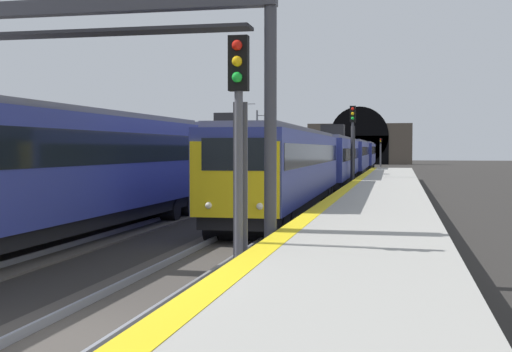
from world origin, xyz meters
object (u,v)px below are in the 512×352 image
Objects in this scene: train_main_approaching at (344,157)px; catenary_mast_far at (237,137)px; train_adjacent_platform at (230,158)px; railway_signal_mid at (353,141)px; railway_signal_far at (381,150)px; overhead_signal_gantry at (83,62)px; catenary_mast_near at (257,141)px; railway_signal_near at (239,140)px.

catenary_mast_far reaches higher than train_main_approaching.
train_adjacent_platform is 8.00× the size of catenary_mast_far.
catenary_mast_far reaches higher than railway_signal_mid.
overhead_signal_gantry is (-91.39, 4.35, 2.30)m from railway_signal_far.
railway_signal_far is at bearing -180.00° from railway_signal_mid.
overhead_signal_gantry is (-29.23, 4.35, 1.57)m from railway_signal_mid.
train_adjacent_platform is 8.77× the size of catenary_mast_near.
railway_signal_mid is 62.16m from railway_signal_far.
catenary_mast_far is at bearing 179.94° from catenary_mast_near.
catenary_mast_near is 9.79m from catenary_mast_far.
catenary_mast_near is at bearing 8.05° from overhead_signal_gantry.
train_adjacent_platform is at bearing -167.36° from catenary_mast_far.
railway_signal_mid is at bearing -55.27° from train_adjacent_platform.
railway_signal_near is at bearing 0.00° from railway_signal_far.
catenary_mast_far is at bearing -166.45° from railway_signal_near.
railway_signal_near is 0.63× the size of catenary_mast_far.
overhead_signal_gantry is at bearing -173.45° from train_adjacent_platform.
overhead_signal_gantry is 52.75m from catenary_mast_far.
train_adjacent_platform is at bearing -170.62° from catenary_mast_near.
catenary_mast_near is at bearing -0.06° from catenary_mast_far.
railway_signal_far is 32.38m from catenary_mast_near.
catenary_mast_near is (37.28, 6.16, 1.40)m from train_adjacent_platform.
overhead_signal_gantry reaches higher than train_adjacent_platform.
railway_signal_mid is (4.71, -6.93, 1.04)m from train_adjacent_platform.
catenary_mast_far is at bearing 9.55° from overhead_signal_gantry.
train_adjacent_platform is 11.32× the size of railway_signal_mid.
catenary_mast_far is (7.51, 11.34, 1.94)m from train_main_approaching.
catenary_mast_far is at bearing -18.40° from railway_signal_far.
overhead_signal_gantry is at bearing -170.45° from catenary_mast_far.
railway_signal_near reaches higher than train_main_approaching.
catenary_mast_near reaches higher than overhead_signal_gantry.
overhead_signal_gantry is at bearing -171.95° from catenary_mast_near.
overhead_signal_gantry is at bearing -8.46° from railway_signal_mid.
catenary_mast_far is (-9.78, 0.01, 0.34)m from catenary_mast_near.
railway_signal_mid reaches higher than train_main_approaching.
train_main_approaching is at bearing -177.85° from railway_signal_near.
train_main_approaching is 16.09× the size of railway_signal_near.
overhead_signal_gantry is at bearing -2.72° from railway_signal_far.
catenary_mast_far is (27.50, 6.17, 1.74)m from train_adjacent_platform.
railway_signal_mid is at bearing -180.00° from railway_signal_near.
overhead_signal_gantry reaches higher than railway_signal_far.
railway_signal_far is at bearing -2.72° from overhead_signal_gantry.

